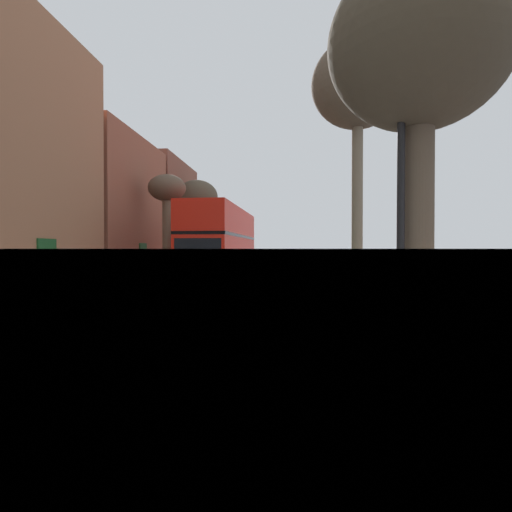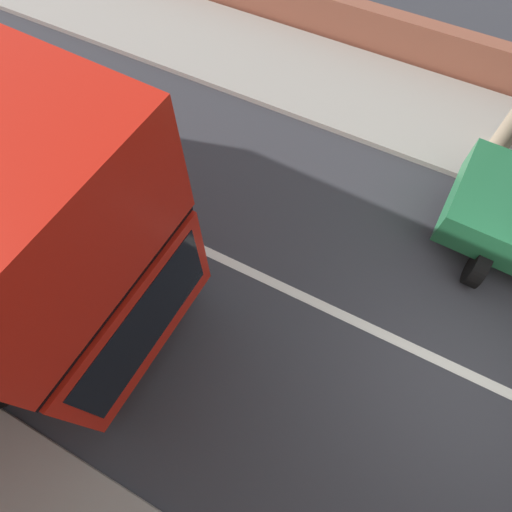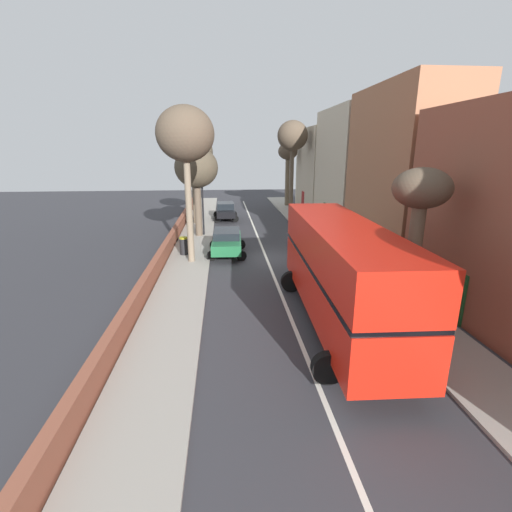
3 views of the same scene
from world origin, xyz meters
TOP-DOWN VIEW (x-y plane):
  - ground_plane at (0.00, 0.00)m, footprint 84.00×84.00m
  - road_centre_line at (0.00, 0.00)m, footprint 0.16×54.00m
  - sidewalk_left at (-4.90, 0.00)m, footprint 2.60×60.00m
  - sidewalk_right at (4.90, 0.00)m, footprint 2.60×60.00m
  - terraced_houses_left at (-8.50, -0.36)m, footprint 4.07×47.62m
  - boundary_wall_right at (6.45, 0.00)m, footprint 0.36×54.00m
  - double_decker_bus at (-1.70, 9.50)m, footprint 3.81×10.84m
  - parked_car_black_right_0 at (2.50, -13.58)m, footprint 2.49×4.32m
  - parked_car_green_right_1 at (2.50, -1.02)m, footprint 2.61×4.57m
  - street_tree_left_0 at (-4.81, 9.03)m, footprint 2.17×2.17m
  - street_tree_right_1 at (5.20, -11.54)m, footprint 3.39×3.39m
  - street_tree_left_2 at (-5.10, -22.10)m, footprint 2.32×2.32m
  - street_tree_right_3 at (4.69, 0.67)m, footprint 3.26×3.26m
  - street_tree_right_5 at (4.66, -6.38)m, footprint 3.29×3.29m
  - street_tree_left_6 at (-4.64, -16.83)m, footprint 3.17×3.17m
  - lamppost_right at (4.30, -6.58)m, footprint 0.32×0.32m
  - litter_bin_right at (5.30, -0.85)m, footprint 0.55×0.55m

SIDE VIEW (x-z plane):
  - ground_plane at x=0.00m, z-range 0.00..0.00m
  - road_centre_line at x=0.00m, z-range 0.00..0.01m
  - sidewalk_left at x=-4.90m, z-range 0.00..0.12m
  - sidewalk_right at x=4.90m, z-range 0.00..0.12m
  - boundary_wall_right at x=6.45m, z-range 0.00..0.95m
  - litter_bin_right at x=5.30m, z-range 0.12..1.27m
  - parked_car_green_right_1 at x=2.50m, z-range 0.12..1.74m
  - parked_car_black_right_0 at x=2.50m, z-range 0.11..1.79m
  - double_decker_bus at x=-1.70m, z-range 0.32..4.38m
  - lamppost_right at x=4.30m, z-range 0.65..6.96m
  - terraced_houses_left at x=-8.50m, z-range -0.48..9.94m
  - street_tree_left_0 at x=-4.81m, z-range 1.87..7.81m
  - street_tree_right_5 at x=4.66m, z-range 1.88..8.68m
  - street_tree_left_2 at x=-5.10m, z-range 2.40..9.80m
  - street_tree_right_1 at x=5.20m, z-range 2.41..10.29m
  - street_tree_right_3 at x=4.69m, z-range 2.94..11.90m
  - street_tree_left_6 at x=-4.64m, z-range 3.17..12.69m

